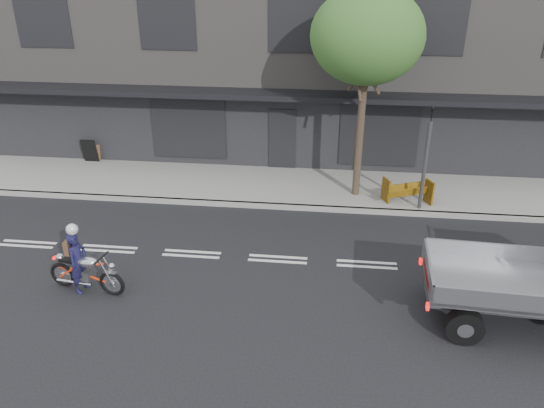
{
  "coord_description": "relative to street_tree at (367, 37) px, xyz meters",
  "views": [
    {
      "loc": [
        1.24,
        -12.25,
        7.69
      ],
      "look_at": [
        -0.21,
        0.5,
        1.42
      ],
      "focal_mm": 35.0,
      "sensor_mm": 36.0,
      "label": 1
    }
  ],
  "objects": [
    {
      "name": "ground",
      "position": [
        -2.2,
        -4.2,
        -5.28
      ],
      "size": [
        80.0,
        80.0,
        0.0
      ],
      "primitive_type": "plane",
      "color": "black",
      "rests_on": "ground"
    },
    {
      "name": "sidewalk",
      "position": [
        -2.2,
        0.5,
        -5.2
      ],
      "size": [
        32.0,
        3.2,
        0.15
      ],
      "primitive_type": "cube",
      "color": "gray",
      "rests_on": "ground"
    },
    {
      "name": "sandwich_board",
      "position": [
        -10.09,
        1.8,
        -4.67
      ],
      "size": [
        0.6,
        0.41,
        0.92
      ],
      "primitive_type": null,
      "rotation": [
        0.0,
        0.0,
        -0.04
      ],
      "color": "black",
      "rests_on": "sidewalk"
    },
    {
      "name": "building_main",
      "position": [
        -2.2,
        7.1,
        -1.28
      ],
      "size": [
        26.0,
        10.0,
        8.0
      ],
      "primitive_type": "cube",
      "color": "slate",
      "rests_on": "ground"
    },
    {
      "name": "kerb",
      "position": [
        -2.2,
        -1.1,
        -5.2
      ],
      "size": [
        32.0,
        0.2,
        0.15
      ],
      "primitive_type": "cube",
      "color": "gray",
      "rests_on": "ground"
    },
    {
      "name": "traffic_light_pole",
      "position": [
        2.0,
        -0.85,
        -3.63
      ],
      "size": [
        0.12,
        0.12,
        3.5
      ],
      "color": "#2D2D30",
      "rests_on": "ground"
    },
    {
      "name": "street_tree",
      "position": [
        0.0,
        0.0,
        0.0
      ],
      "size": [
        3.4,
        3.4,
        6.74
      ],
      "color": "#382B21",
      "rests_on": "ground"
    },
    {
      "name": "motorcycle",
      "position": [
        -6.71,
        -6.15,
        -4.73
      ],
      "size": [
        2.05,
        0.61,
        1.06
      ],
      "rotation": [
        0.0,
        0.0,
        -0.17
      ],
      "color": "black",
      "rests_on": "ground"
    },
    {
      "name": "construction_barrier",
      "position": [
        1.63,
        -0.67,
        -4.72
      ],
      "size": [
        1.58,
        1.12,
        0.82
      ],
      "primitive_type": null,
      "rotation": [
        0.0,
        0.0,
        0.4
      ],
      "color": "orange",
      "rests_on": "sidewalk"
    },
    {
      "name": "rider",
      "position": [
        -6.86,
        -6.15,
        -4.49
      ],
      "size": [
        0.47,
        0.63,
        1.58
      ],
      "primitive_type": "imported",
      "rotation": [
        0.0,
        0.0,
        1.4
      ],
      "color": "#161539",
      "rests_on": "ground"
    }
  ]
}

